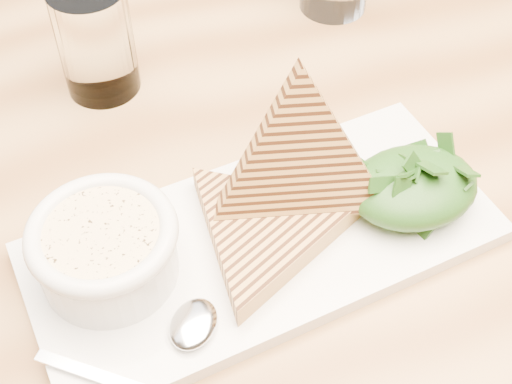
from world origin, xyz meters
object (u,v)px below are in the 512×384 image
object	(u,v)px
platter	(263,242)
soup_bowl	(107,255)
table_top	(302,227)
glass_near	(96,41)

from	to	relation	value
platter	soup_bowl	distance (m)	0.13
table_top	soup_bowl	distance (m)	0.18
platter	soup_bowl	size ratio (longest dim) A/B	3.58
table_top	soup_bowl	world-z (taller)	soup_bowl
soup_bowl	glass_near	bearing A→B (deg)	81.89
table_top	platter	bearing A→B (deg)	-151.79
table_top	soup_bowl	xyz separation A→B (m)	(-0.17, -0.02, 0.06)
glass_near	table_top	bearing A→B (deg)	-58.46
platter	glass_near	bearing A→B (deg)	110.37
platter	glass_near	distance (m)	0.27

